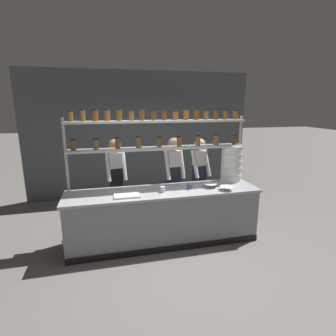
{
  "coord_description": "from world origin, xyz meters",
  "views": [
    {
      "loc": [
        -0.9,
        -4.03,
        2.31
      ],
      "look_at": [
        0.12,
        0.2,
        1.25
      ],
      "focal_mm": 28.0,
      "sensor_mm": 36.0,
      "label": 1
    }
  ],
  "objects_px": {
    "chef_left": "(116,178)",
    "prep_bowl_near_left": "(210,185)",
    "cutting_board": "(127,195)",
    "spice_shelf_unit": "(160,135)",
    "chef_right": "(199,175)",
    "container_stack": "(231,163)",
    "serving_cup_front": "(163,189)",
    "serving_cup_by_board": "(189,186)",
    "chef_center": "(174,176)",
    "prep_bowl_center_front": "(226,188)"
  },
  "relations": [
    {
      "from": "chef_left",
      "to": "prep_bowl_near_left",
      "type": "bearing_deg",
      "value": -32.53
    },
    {
      "from": "cutting_board",
      "to": "prep_bowl_near_left",
      "type": "xyz_separation_m",
      "value": [
        1.43,
        0.12,
        0.02
      ]
    },
    {
      "from": "prep_bowl_near_left",
      "to": "spice_shelf_unit",
      "type": "bearing_deg",
      "value": 156.56
    },
    {
      "from": "chef_right",
      "to": "cutting_board",
      "type": "height_order",
      "value": "chef_right"
    },
    {
      "from": "spice_shelf_unit",
      "to": "container_stack",
      "type": "xyz_separation_m",
      "value": [
        1.34,
        -0.05,
        -0.55
      ]
    },
    {
      "from": "serving_cup_front",
      "to": "serving_cup_by_board",
      "type": "relative_size",
      "value": 1.08
    },
    {
      "from": "spice_shelf_unit",
      "to": "chef_center",
      "type": "distance_m",
      "value": 0.9
    },
    {
      "from": "serving_cup_by_board",
      "to": "chef_right",
      "type": "bearing_deg",
      "value": 57.83
    },
    {
      "from": "serving_cup_front",
      "to": "serving_cup_by_board",
      "type": "xyz_separation_m",
      "value": [
        0.47,
        0.06,
        -0.0
      ]
    },
    {
      "from": "cutting_board",
      "to": "prep_bowl_near_left",
      "type": "height_order",
      "value": "prep_bowl_near_left"
    },
    {
      "from": "container_stack",
      "to": "cutting_board",
      "type": "distance_m",
      "value": 2.03
    },
    {
      "from": "spice_shelf_unit",
      "to": "chef_left",
      "type": "xyz_separation_m",
      "value": [
        -0.74,
        0.41,
        -0.82
      ]
    },
    {
      "from": "prep_bowl_center_front",
      "to": "serving_cup_by_board",
      "type": "xyz_separation_m",
      "value": [
        -0.58,
        0.2,
        0.01
      ]
    },
    {
      "from": "chef_right",
      "to": "container_stack",
      "type": "height_order",
      "value": "chef_right"
    },
    {
      "from": "chef_center",
      "to": "prep_bowl_near_left",
      "type": "relative_size",
      "value": 7.39
    },
    {
      "from": "chef_right",
      "to": "prep_bowl_center_front",
      "type": "relative_size",
      "value": 7.34
    },
    {
      "from": "container_stack",
      "to": "cutting_board",
      "type": "relative_size",
      "value": 1.64
    },
    {
      "from": "container_stack",
      "to": "serving_cup_by_board",
      "type": "bearing_deg",
      "value": -161.41
    },
    {
      "from": "serving_cup_by_board",
      "to": "prep_bowl_near_left",
      "type": "bearing_deg",
      "value": 1.27
    },
    {
      "from": "prep_bowl_center_front",
      "to": "cutting_board",
      "type": "bearing_deg",
      "value": 176.86
    },
    {
      "from": "prep_bowl_near_left",
      "to": "serving_cup_front",
      "type": "relative_size",
      "value": 2.42
    },
    {
      "from": "spice_shelf_unit",
      "to": "serving_cup_front",
      "type": "height_order",
      "value": "spice_shelf_unit"
    },
    {
      "from": "spice_shelf_unit",
      "to": "cutting_board",
      "type": "height_order",
      "value": "spice_shelf_unit"
    },
    {
      "from": "chef_center",
      "to": "serving_cup_by_board",
      "type": "bearing_deg",
      "value": -84.66
    },
    {
      "from": "chef_right",
      "to": "chef_center",
      "type": "bearing_deg",
      "value": 171.63
    },
    {
      "from": "cutting_board",
      "to": "serving_cup_by_board",
      "type": "xyz_separation_m",
      "value": [
        1.06,
        0.11,
        0.03
      ]
    },
    {
      "from": "chef_left",
      "to": "spice_shelf_unit",
      "type": "bearing_deg",
      "value": -35.34
    },
    {
      "from": "chef_center",
      "to": "prep_bowl_center_front",
      "type": "height_order",
      "value": "chef_center"
    },
    {
      "from": "prep_bowl_near_left",
      "to": "prep_bowl_center_front",
      "type": "height_order",
      "value": "prep_bowl_near_left"
    },
    {
      "from": "prep_bowl_center_front",
      "to": "serving_cup_by_board",
      "type": "bearing_deg",
      "value": 160.77
    },
    {
      "from": "chef_left",
      "to": "cutting_board",
      "type": "distance_m",
      "value": 0.89
    },
    {
      "from": "prep_bowl_center_front",
      "to": "serving_cup_front",
      "type": "xyz_separation_m",
      "value": [
        -1.06,
        0.14,
        0.02
      ]
    },
    {
      "from": "chef_right",
      "to": "cutting_board",
      "type": "xyz_separation_m",
      "value": [
        -1.48,
        -0.78,
        -0.03
      ]
    },
    {
      "from": "chef_left",
      "to": "prep_bowl_near_left",
      "type": "distance_m",
      "value": 1.73
    },
    {
      "from": "chef_center",
      "to": "cutting_board",
      "type": "bearing_deg",
      "value": -148.45
    },
    {
      "from": "serving_cup_by_board",
      "to": "chef_center",
      "type": "bearing_deg",
      "value": 100.85
    },
    {
      "from": "container_stack",
      "to": "serving_cup_by_board",
      "type": "height_order",
      "value": "container_stack"
    },
    {
      "from": "container_stack",
      "to": "serving_cup_front",
      "type": "xyz_separation_m",
      "value": [
        -1.38,
        -0.37,
        -0.28
      ]
    },
    {
      "from": "chef_left",
      "to": "cutting_board",
      "type": "bearing_deg",
      "value": -88.91
    },
    {
      "from": "spice_shelf_unit",
      "to": "serving_cup_by_board",
      "type": "bearing_deg",
      "value": -39.79
    },
    {
      "from": "chef_center",
      "to": "prep_bowl_center_front",
      "type": "bearing_deg",
      "value": -54.55
    },
    {
      "from": "container_stack",
      "to": "prep_bowl_near_left",
      "type": "xyz_separation_m",
      "value": [
        -0.53,
        -0.3,
        -0.3
      ]
    },
    {
      "from": "chef_left",
      "to": "prep_bowl_near_left",
      "type": "xyz_separation_m",
      "value": [
        1.55,
        -0.76,
        -0.03
      ]
    },
    {
      "from": "chef_left",
      "to": "prep_bowl_near_left",
      "type": "height_order",
      "value": "chef_left"
    },
    {
      "from": "prep_bowl_center_front",
      "to": "serving_cup_front",
      "type": "relative_size",
      "value": 2.38
    },
    {
      "from": "serving_cup_front",
      "to": "chef_center",
      "type": "bearing_deg",
      "value": 61.42
    },
    {
      "from": "cutting_board",
      "to": "serving_cup_front",
      "type": "bearing_deg",
      "value": 5.07
    },
    {
      "from": "spice_shelf_unit",
      "to": "serving_cup_by_board",
      "type": "relative_size",
      "value": 34.67
    },
    {
      "from": "chef_center",
      "to": "container_stack",
      "type": "bearing_deg",
      "value": -21.56
    },
    {
      "from": "prep_bowl_center_front",
      "to": "serving_cup_by_board",
      "type": "relative_size",
      "value": 2.56
    }
  ]
}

